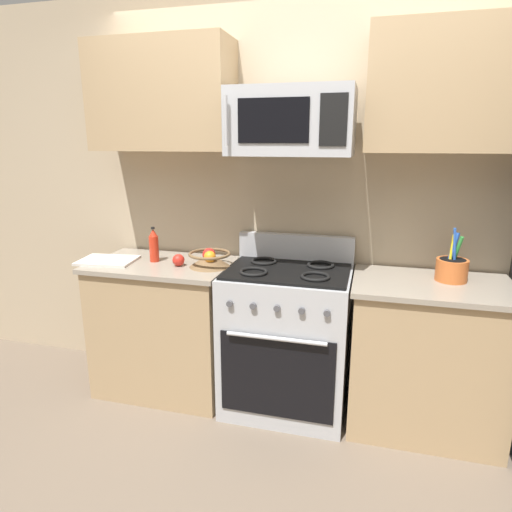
% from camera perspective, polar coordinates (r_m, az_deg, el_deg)
% --- Properties ---
extents(ground_plane, '(16.00, 16.00, 0.00)m').
position_cam_1_polar(ground_plane, '(2.53, 0.42, -26.94)').
color(ground_plane, '#6B5B4C').
extents(wall_back, '(8.00, 0.10, 2.60)m').
position_cam_1_polar(wall_back, '(2.95, 5.66, 7.18)').
color(wall_back, tan).
rests_on(wall_back, ground).
extents(counter_left, '(0.91, 0.59, 0.91)m').
position_cam_1_polar(counter_left, '(3.10, -11.74, -8.93)').
color(counter_left, tan).
rests_on(counter_left, ground).
extents(range_oven, '(0.76, 0.63, 1.09)m').
position_cam_1_polar(range_oven, '(2.84, 4.01, -10.55)').
color(range_oven, '#B2B5BA').
rests_on(range_oven, ground).
extents(counter_right, '(0.88, 0.59, 0.91)m').
position_cam_1_polar(counter_right, '(2.83, 21.16, -12.07)').
color(counter_right, tan).
rests_on(counter_right, ground).
extents(microwave, '(0.70, 0.44, 0.37)m').
position_cam_1_polar(microwave, '(2.59, 4.66, 16.95)').
color(microwave, '#B2B5BA').
extents(upper_cabinets_left, '(0.90, 0.34, 0.66)m').
position_cam_1_polar(upper_cabinets_left, '(2.99, -12.10, 19.58)').
color(upper_cabinets_left, tan).
extents(upper_cabinets_right, '(0.87, 0.34, 0.66)m').
position_cam_1_polar(upper_cabinets_right, '(2.70, 24.05, 19.23)').
color(upper_cabinets_right, tan).
extents(utensil_crock, '(0.17, 0.17, 0.31)m').
position_cam_1_polar(utensil_crock, '(2.73, 24.06, -1.50)').
color(utensil_crock, '#D1662D').
rests_on(utensil_crock, counter_right).
extents(fruit_basket, '(0.27, 0.27, 0.12)m').
position_cam_1_polar(fruit_basket, '(2.79, -6.03, -0.34)').
color(fruit_basket, brown).
rests_on(fruit_basket, counter_left).
extents(apple_loose, '(0.08, 0.08, 0.08)m').
position_cam_1_polar(apple_loose, '(2.84, -10.03, -0.52)').
color(apple_loose, red).
rests_on(apple_loose, counter_left).
extents(cutting_board, '(0.39, 0.31, 0.02)m').
position_cam_1_polar(cutting_board, '(3.06, -18.69, -0.54)').
color(cutting_board, silver).
rests_on(cutting_board, counter_left).
extents(bottle_hot_sauce, '(0.06, 0.06, 0.23)m').
position_cam_1_polar(bottle_hot_sauce, '(2.96, -13.11, 1.31)').
color(bottle_hot_sauce, red).
rests_on(bottle_hot_sauce, counter_left).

